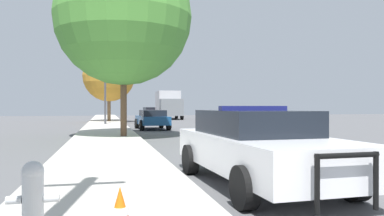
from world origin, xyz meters
name	(u,v)px	position (x,y,z in m)	size (l,w,h in m)	color
ground_plane	(345,175)	(0.00, 0.00, 0.00)	(110.00, 110.00, 0.00)	#565659
sidewalk_left	(109,183)	(-5.10, 0.00, 0.07)	(3.00, 110.00, 0.13)	#BCB7AD
police_car	(257,145)	(-2.31, -0.53, 0.76)	(2.28, 5.05, 1.52)	white
fire_hydrant	(33,196)	(-5.92, -2.99, 0.56)	(0.53, 0.23, 0.80)	#B7BCC1
traffic_light	(124,80)	(-3.73, 22.80, 3.63)	(3.56, 0.35, 4.95)	#424247
car_background_midblock	(152,119)	(-2.15, 17.20, 0.69)	(2.08, 4.00, 1.27)	navy
car_background_distant	(150,112)	(0.58, 42.14, 0.74)	(2.12, 4.22, 1.39)	maroon
box_truck	(168,104)	(2.14, 36.44, 1.75)	(2.88, 6.68, 3.30)	slate
tree_sidewalk_near	(124,17)	(-4.32, 10.41, 5.65)	(6.33, 6.33, 8.69)	brown
tree_sidewalk_far	(109,76)	(-4.80, 28.45, 4.35)	(4.80, 4.80, 6.63)	brown
traffic_cone	(120,214)	(-5.02, -3.35, 0.41)	(0.32, 0.32, 0.56)	orange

